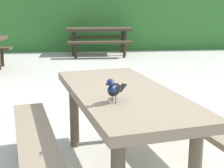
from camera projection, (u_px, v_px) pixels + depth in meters
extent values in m
cube|color=#387A33|center=(84.00, 13.00, 10.90)|extent=(28.00, 2.01, 2.21)
cube|color=#84725B|center=(122.00, 95.00, 2.73)|extent=(1.08, 1.91, 0.07)
cylinder|color=brown|center=(74.00, 115.00, 3.39)|extent=(0.09, 0.09, 0.67)
cylinder|color=brown|center=(124.00, 110.00, 3.54)|extent=(0.09, 0.09, 0.67)
cube|color=#84725B|center=(36.00, 138.00, 2.59)|extent=(0.59, 1.73, 0.05)
cylinder|color=brown|center=(31.00, 135.00, 3.24)|extent=(0.07, 0.07, 0.39)
cube|color=#84725B|center=(197.00, 120.00, 3.00)|extent=(0.59, 1.73, 0.05)
cylinder|color=brown|center=(164.00, 120.00, 3.64)|extent=(0.07, 0.07, 0.39)
ellipsoid|color=black|center=(114.00, 90.00, 2.36)|extent=(0.14, 0.16, 0.09)
ellipsoid|color=navy|center=(112.00, 90.00, 2.32)|extent=(0.09, 0.09, 0.06)
sphere|color=navy|center=(111.00, 83.00, 2.29)|extent=(0.05, 0.05, 0.05)
sphere|color=#EAE08C|center=(112.00, 82.00, 2.27)|extent=(0.01, 0.01, 0.01)
sphere|color=#EAE08C|center=(107.00, 82.00, 2.29)|extent=(0.01, 0.01, 0.01)
cone|color=black|center=(108.00, 84.00, 2.26)|extent=(0.03, 0.03, 0.02)
cube|color=black|center=(122.00, 88.00, 2.47)|extent=(0.08, 0.10, 0.04)
cylinder|color=#47423D|center=(116.00, 100.00, 2.36)|extent=(0.01, 0.01, 0.05)
cylinder|color=#47423D|center=(112.00, 99.00, 2.38)|extent=(0.01, 0.01, 0.05)
cylinder|color=#2E241A|center=(2.00, 58.00, 7.74)|extent=(0.07, 0.07, 0.39)
cube|color=#473828|center=(99.00, 29.00, 9.47)|extent=(1.82, 0.82, 0.07)
cylinder|color=#2E241A|center=(125.00, 43.00, 9.35)|extent=(0.09, 0.09, 0.67)
cylinder|color=#2E241A|center=(123.00, 41.00, 9.87)|extent=(0.09, 0.09, 0.67)
cylinder|color=#2E241A|center=(73.00, 44.00, 9.24)|extent=(0.09, 0.09, 0.67)
cylinder|color=#2E241A|center=(74.00, 42.00, 9.76)|extent=(0.09, 0.09, 0.67)
cube|color=#473828|center=(100.00, 42.00, 8.86)|extent=(1.72, 0.34, 0.05)
cylinder|color=#2E241A|center=(124.00, 50.00, 8.96)|extent=(0.07, 0.07, 0.39)
cylinder|color=#2E241A|center=(75.00, 51.00, 8.86)|extent=(0.07, 0.07, 0.39)
cube|color=#473828|center=(98.00, 37.00, 10.21)|extent=(1.72, 0.34, 0.05)
cylinder|color=#2E241A|center=(119.00, 44.00, 10.31)|extent=(0.07, 0.07, 0.39)
cylinder|color=#2E241A|center=(77.00, 45.00, 10.21)|extent=(0.07, 0.07, 0.39)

